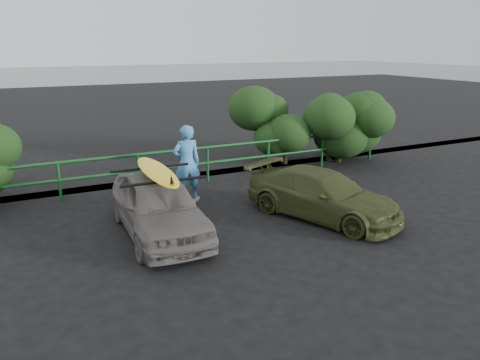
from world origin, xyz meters
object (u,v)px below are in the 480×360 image
object	(u,v)px
surfboard	(157,171)
guardrail	(174,168)
sedan	(159,205)
man	(187,163)
olive_vehicle	(323,195)

from	to	relation	value
surfboard	guardrail	bearing A→B (deg)	68.29
sedan	man	distance (m)	2.33
olive_vehicle	surfboard	size ratio (longest dim) A/B	1.41
olive_vehicle	man	world-z (taller)	man
sedan	surfboard	distance (m)	0.73
surfboard	sedan	bearing A→B (deg)	0.00
olive_vehicle	sedan	bearing A→B (deg)	146.98
sedan	olive_vehicle	xyz separation A→B (m)	(3.63, -0.70, -0.10)
guardrail	man	bearing A→B (deg)	-93.16
sedan	olive_vehicle	distance (m)	3.69
guardrail	man	xyz separation A→B (m)	(-0.07, -1.23, 0.44)
guardrail	sedan	size ratio (longest dim) A/B	3.78
sedan	guardrail	bearing A→B (deg)	68.29
sedan	surfboard	size ratio (longest dim) A/B	1.42
sedan	olive_vehicle	bearing A→B (deg)	-8.59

